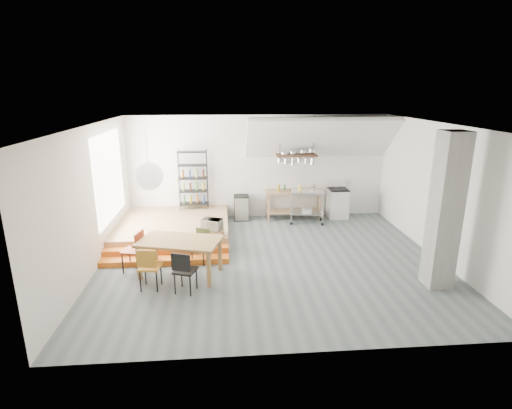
{
  "coord_description": "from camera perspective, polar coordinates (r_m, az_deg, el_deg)",
  "views": [
    {
      "loc": [
        -1.08,
        -8.74,
        3.95
      ],
      "look_at": [
        -0.29,
        0.8,
        1.17
      ],
      "focal_mm": 28.0,
      "sensor_mm": 36.0,
      "label": 1
    }
  ],
  "objects": [
    {
      "name": "microwave_shelf",
      "position": [
        10.08,
        -6.29,
        -3.63
      ],
      "size": [
        0.6,
        0.4,
        0.16
      ],
      "color": "#9B764D",
      "rests_on": "platform"
    },
    {
      "name": "rolling_cart",
      "position": [
        12.16,
        7.31,
        0.31
      ],
      "size": [
        1.09,
        0.73,
        1.0
      ],
      "rotation": [
        0.0,
        0.0,
        -0.17
      ],
      "color": "silver",
      "rests_on": "ground"
    },
    {
      "name": "floor",
      "position": [
        9.65,
        2.12,
        -7.98
      ],
      "size": [
        8.0,
        8.0,
        0.0
      ],
      "primitive_type": "plane",
      "color": "#545E61",
      "rests_on": "ground"
    },
    {
      "name": "pot_rack",
      "position": [
        12.03,
        5.94,
        6.67
      ],
      "size": [
        1.2,
        0.5,
        1.43
      ],
      "color": "#3D2718",
      "rests_on": "ceiling"
    },
    {
      "name": "mini_fridge",
      "position": [
        12.47,
        -2.11,
        -0.43
      ],
      "size": [
        0.45,
        0.45,
        0.77
      ],
      "primitive_type": "cube",
      "color": "black",
      "rests_on": "ground"
    },
    {
      "name": "step_upper",
      "position": [
        10.0,
        -12.62,
        -6.65
      ],
      "size": [
        3.0,
        0.35,
        0.27
      ],
      "primitive_type": "cube",
      "color": "#CB6117",
      "rests_on": "ground"
    },
    {
      "name": "chair_olive",
      "position": [
        9.5,
        -7.81,
        -5.4
      ],
      "size": [
        0.48,
        0.48,
        0.8
      ],
      "rotation": [
        0.0,
        0.0,
        -0.42
      ],
      "color": "#4B5B2B",
      "rests_on": "ground"
    },
    {
      "name": "concrete_column",
      "position": [
        8.78,
        25.41,
        -0.94
      ],
      "size": [
        0.5,
        0.5,
        3.2
      ],
      "primitive_type": "cube",
      "color": "slate",
      "rests_on": "ground"
    },
    {
      "name": "dining_table",
      "position": [
        8.82,
        -10.84,
        -5.54
      ],
      "size": [
        1.92,
        1.4,
        0.82
      ],
      "rotation": [
        0.0,
        0.0,
        -0.27
      ],
      "color": "olive",
      "rests_on": "ground"
    },
    {
      "name": "stove",
      "position": [
        12.9,
        11.56,
        0.25
      ],
      "size": [
        0.6,
        0.6,
        1.18
      ],
      "color": "white",
      "rests_on": "ground"
    },
    {
      "name": "platform",
      "position": [
        11.46,
        -11.61,
        -3.25
      ],
      "size": [
        3.0,
        3.0,
        0.4
      ],
      "primitive_type": "cube",
      "color": "#9B764D",
      "rests_on": "ground"
    },
    {
      "name": "microwave",
      "position": [
        10.03,
        -6.32,
        -2.81
      ],
      "size": [
        0.57,
        0.49,
        0.27
      ],
      "primitive_type": "imported",
      "rotation": [
        0.0,
        0.0,
        -0.39
      ],
      "color": "beige",
      "rests_on": "microwave_shelf"
    },
    {
      "name": "paper_lantern",
      "position": [
        8.63,
        -15.07,
        3.94
      ],
      "size": [
        0.6,
        0.6,
        0.6
      ],
      "primitive_type": "sphere",
      "color": "white",
      "rests_on": "ceiling"
    },
    {
      "name": "wall_left",
      "position": [
        9.51,
        -22.46,
        0.63
      ],
      "size": [
        0.04,
        7.0,
        3.2
      ],
      "primitive_type": "cube",
      "color": "silver",
      "rests_on": "ground"
    },
    {
      "name": "chair_black",
      "position": [
        8.1,
        -10.31,
        -9.01
      ],
      "size": [
        0.52,
        0.52,
        0.9
      ],
      "rotation": [
        0.0,
        0.0,
        2.82
      ],
      "color": "black",
      "rests_on": "ground"
    },
    {
      "name": "step_lower",
      "position": [
        9.71,
        -12.86,
        -7.81
      ],
      "size": [
        3.0,
        0.35,
        0.13
      ],
      "primitive_type": "cube",
      "color": "#CB6117",
      "rests_on": "ground"
    },
    {
      "name": "window_pane",
      "position": [
        10.86,
        -20.18,
        3.77
      ],
      "size": [
        0.02,
        2.5,
        2.2
      ],
      "primitive_type": "cube",
      "color": "white",
      "rests_on": "wall_left"
    },
    {
      "name": "wall_right",
      "position": [
        10.38,
        24.74,
        1.59
      ],
      "size": [
        0.04,
        7.0,
        3.2
      ],
      "primitive_type": "cube",
      "color": "silver",
      "rests_on": "ground"
    },
    {
      "name": "chair_red",
      "position": [
        9.31,
        -16.86,
        -5.92
      ],
      "size": [
        0.52,
        0.52,
        0.93
      ],
      "rotation": [
        0.0,
        0.0,
        -1.83
      ],
      "color": "#A43A17",
      "rests_on": "ground"
    },
    {
      "name": "bowl",
      "position": [
        12.39,
        5.11,
        2.05
      ],
      "size": [
        0.24,
        0.24,
        0.05
      ],
      "primitive_type": "imported",
      "rotation": [
        0.0,
        0.0,
        -0.22
      ],
      "color": "silver",
      "rests_on": "kitchen_counter"
    },
    {
      "name": "ceiling",
      "position": [
        8.84,
        2.34,
        11.31
      ],
      "size": [
        8.0,
        7.0,
        0.02
      ],
      "primitive_type": "cube",
      "color": "white",
      "rests_on": "wall_back"
    },
    {
      "name": "wire_shelving",
      "position": [
        12.26,
        -8.95,
        3.64
      ],
      "size": [
        0.88,
        0.38,
        1.8
      ],
      "color": "black",
      "rests_on": "platform"
    },
    {
      "name": "chair_mustard",
      "position": [
        8.38,
        -15.07,
        -8.37
      ],
      "size": [
        0.46,
        0.46,
        0.91
      ],
      "rotation": [
        0.0,
        0.0,
        3.02
      ],
      "color": "#B0731E",
      "rests_on": "ground"
    },
    {
      "name": "kitchen_counter",
      "position": [
        12.53,
        5.45,
        0.74
      ],
      "size": [
        1.8,
        0.6,
        0.91
      ],
      "color": "#9B764D",
      "rests_on": "ground"
    },
    {
      "name": "slope_ceiling",
      "position": [
        12.07,
        9.22,
        9.33
      ],
      "size": [
        4.4,
        1.44,
        1.32
      ],
      "primitive_type": "cube",
      "rotation": [
        -0.73,
        0.0,
        0.0
      ],
      "color": "white",
      "rests_on": "wall_back"
    },
    {
      "name": "wall_back",
      "position": [
        12.51,
        0.3,
        5.37
      ],
      "size": [
        8.0,
        0.04,
        3.2
      ],
      "primitive_type": "cube",
      "color": "silver",
      "rests_on": "ground"
    }
  ]
}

